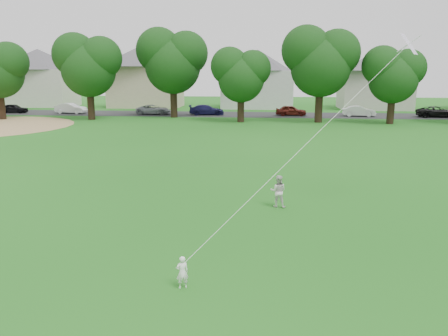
# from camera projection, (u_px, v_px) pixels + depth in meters

# --- Properties ---
(ground) EXTENTS (160.00, 160.00, 0.00)m
(ground) POSITION_uv_depth(u_px,v_px,m) (203.00, 270.00, 11.43)
(ground) COLOR #175C15
(ground) RESTS_ON ground
(street) EXTENTS (90.00, 7.00, 0.01)m
(street) POSITION_uv_depth(u_px,v_px,m) (255.00, 115.00, 52.22)
(street) COLOR #2D2D30
(street) RESTS_ON ground
(toddler) EXTENTS (0.35, 0.30, 0.82)m
(toddler) POSITION_uv_depth(u_px,v_px,m) (182.00, 272.00, 10.38)
(toddler) COLOR white
(toddler) RESTS_ON ground
(older_boy) EXTENTS (0.65, 0.53, 1.25)m
(older_boy) POSITION_uv_depth(u_px,v_px,m) (278.00, 191.00, 16.59)
(older_boy) COLOR silver
(older_boy) RESTS_ON ground
(kite) EXTENTS (3.91, 4.17, 11.40)m
(kite) POSITION_uv_depth(u_px,v_px,m) (318.00, 132.00, 12.94)
(kite) COLOR white
(kite) RESTS_ON ground
(tree_row) EXTENTS (81.70, 9.60, 10.16)m
(tree_row) POSITION_uv_depth(u_px,v_px,m) (279.00, 61.00, 44.56)
(tree_row) COLOR black
(tree_row) RESTS_ON ground
(parked_cars) EXTENTS (63.46, 2.20, 1.27)m
(parked_cars) POSITION_uv_depth(u_px,v_px,m) (273.00, 110.00, 50.91)
(parked_cars) COLOR black
(parked_cars) RESTS_ON ground
(house_row) EXTENTS (76.92, 14.16, 10.47)m
(house_row) POSITION_uv_depth(u_px,v_px,m) (250.00, 70.00, 60.89)
(house_row) COLOR silver
(house_row) RESTS_ON ground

